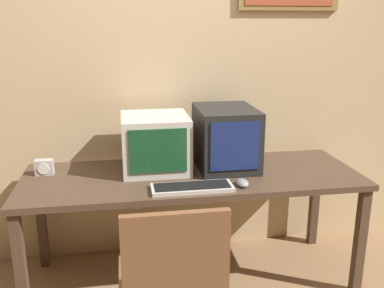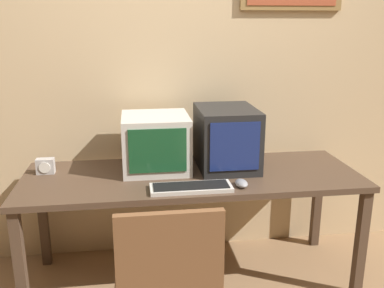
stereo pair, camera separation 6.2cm
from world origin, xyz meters
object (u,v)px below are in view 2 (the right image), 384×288
object	(u,v)px
mouse_near_keyboard	(241,183)
monitor_right	(226,138)
keyboard_main	(191,187)
desk_clock	(45,166)
monitor_left	(156,142)

from	to	relation	value
mouse_near_keyboard	monitor_right	bearing A→B (deg)	92.16
keyboard_main	desk_clock	bearing A→B (deg)	155.49
monitor_left	desk_clock	distance (m)	0.68
monitor_left	desk_clock	size ratio (longest dim) A/B	3.93
monitor_left	keyboard_main	distance (m)	0.44
monitor_right	mouse_near_keyboard	size ratio (longest dim) A/B	4.16
keyboard_main	mouse_near_keyboard	bearing A→B (deg)	1.96
keyboard_main	desk_clock	distance (m)	0.93
monitor_left	desk_clock	xyz separation A→B (m)	(-0.67, 0.00, -0.12)
monitor_left	monitor_right	distance (m)	0.44
mouse_near_keyboard	desk_clock	size ratio (longest dim) A/B	1.06
monitor_left	keyboard_main	size ratio (longest dim) A/B	0.92
monitor_left	keyboard_main	world-z (taller)	monitor_left
monitor_right	mouse_near_keyboard	bearing A→B (deg)	-87.84
monitor_left	desk_clock	bearing A→B (deg)	179.64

